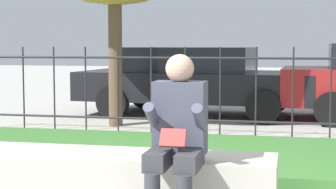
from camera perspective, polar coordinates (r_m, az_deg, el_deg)
name	(u,v)px	position (r m, az deg, el deg)	size (l,w,h in m)	color
stone_bench	(111,186)	(4.62, -5.79, -9.19)	(2.64, 0.59, 0.49)	#B7B2A3
person_seated_reader	(177,134)	(4.06, 0.93, -4.07)	(0.42, 0.73, 1.29)	black
grass_berm	(177,157)	(6.36, 0.90, -6.39)	(10.14, 2.30, 0.18)	#3D7533
iron_fence	(202,91)	(8.09, 3.52, 0.38)	(8.14, 0.03, 1.33)	#232326
car_parked_center	(195,79)	(10.81, 2.72, 1.59)	(4.60, 2.25, 1.31)	black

